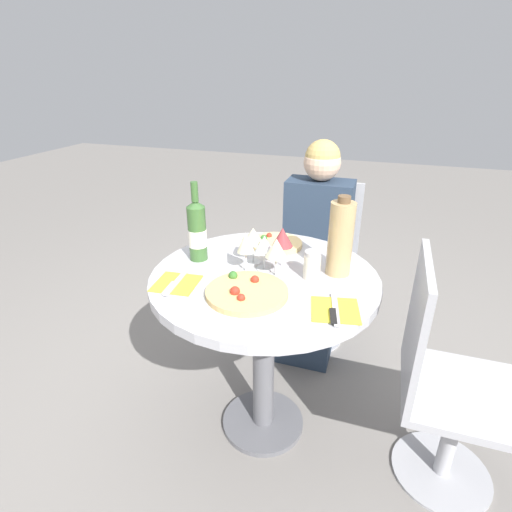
{
  "coord_description": "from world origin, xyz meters",
  "views": [
    {
      "loc": [
        0.39,
        -1.26,
        1.46
      ],
      "look_at": [
        -0.01,
        -0.06,
        0.86
      ],
      "focal_mm": 28.0,
      "sensor_mm": 36.0,
      "label": 1
    }
  ],
  "objects_px": {
    "seated_diner": "(313,263)",
    "tall_carafe": "(341,238)",
    "chair_empty_side": "(442,386)",
    "pizza_large": "(246,292)",
    "dining_table": "(264,307)",
    "wine_bottle": "(197,231)",
    "chair_behind_diner": "(317,267)"
  },
  "relations": [
    {
      "from": "tall_carafe",
      "to": "dining_table",
      "type": "bearing_deg",
      "value": -158.85
    },
    {
      "from": "chair_behind_diner",
      "to": "tall_carafe",
      "type": "distance_m",
      "value": 0.86
    },
    {
      "from": "pizza_large",
      "to": "wine_bottle",
      "type": "xyz_separation_m",
      "value": [
        -0.28,
        0.21,
        0.11
      ]
    },
    {
      "from": "dining_table",
      "to": "pizza_large",
      "type": "xyz_separation_m",
      "value": [
        -0.01,
        -0.16,
        0.15
      ]
    },
    {
      "from": "seated_diner",
      "to": "dining_table",
      "type": "bearing_deg",
      "value": 83.59
    },
    {
      "from": "chair_behind_diner",
      "to": "chair_empty_side",
      "type": "height_order",
      "value": "same"
    },
    {
      "from": "chair_empty_side",
      "to": "dining_table",
      "type": "bearing_deg",
      "value": -90.8
    },
    {
      "from": "seated_diner",
      "to": "pizza_large",
      "type": "relative_size",
      "value": 4.1
    },
    {
      "from": "seated_diner",
      "to": "tall_carafe",
      "type": "relative_size",
      "value": 3.86
    },
    {
      "from": "chair_empty_side",
      "to": "tall_carafe",
      "type": "xyz_separation_m",
      "value": [
        -0.42,
        0.11,
        0.48
      ]
    },
    {
      "from": "seated_diner",
      "to": "wine_bottle",
      "type": "relative_size",
      "value": 3.64
    },
    {
      "from": "chair_behind_diner",
      "to": "seated_diner",
      "type": "relative_size",
      "value": 0.78
    },
    {
      "from": "chair_empty_side",
      "to": "tall_carafe",
      "type": "height_order",
      "value": "tall_carafe"
    },
    {
      "from": "chair_behind_diner",
      "to": "tall_carafe",
      "type": "height_order",
      "value": "tall_carafe"
    },
    {
      "from": "chair_behind_diner",
      "to": "chair_empty_side",
      "type": "distance_m",
      "value": 1.0
    },
    {
      "from": "chair_empty_side",
      "to": "wine_bottle",
      "type": "height_order",
      "value": "wine_bottle"
    },
    {
      "from": "chair_empty_side",
      "to": "pizza_large",
      "type": "distance_m",
      "value": 0.78
    },
    {
      "from": "wine_bottle",
      "to": "dining_table",
      "type": "bearing_deg",
      "value": -9.26
    },
    {
      "from": "pizza_large",
      "to": "dining_table",
      "type": "bearing_deg",
      "value": 84.93
    },
    {
      "from": "dining_table",
      "to": "chair_empty_side",
      "type": "relative_size",
      "value": 0.95
    },
    {
      "from": "dining_table",
      "to": "chair_empty_side",
      "type": "xyz_separation_m",
      "value": [
        0.67,
        -0.01,
        -0.19
      ]
    },
    {
      "from": "dining_table",
      "to": "pizza_large",
      "type": "distance_m",
      "value": 0.22
    },
    {
      "from": "dining_table",
      "to": "chair_behind_diner",
      "type": "distance_m",
      "value": 0.82
    },
    {
      "from": "wine_bottle",
      "to": "tall_carafe",
      "type": "height_order",
      "value": "wine_bottle"
    },
    {
      "from": "wine_bottle",
      "to": "tall_carafe",
      "type": "bearing_deg",
      "value": 5.37
    },
    {
      "from": "seated_diner",
      "to": "tall_carafe",
      "type": "bearing_deg",
      "value": 108.4
    },
    {
      "from": "chair_behind_diner",
      "to": "tall_carafe",
      "type": "xyz_separation_m",
      "value": [
        0.18,
        -0.69,
        0.48
      ]
    },
    {
      "from": "dining_table",
      "to": "chair_behind_diner",
      "type": "relative_size",
      "value": 0.95
    },
    {
      "from": "dining_table",
      "to": "pizza_large",
      "type": "bearing_deg",
      "value": -95.07
    },
    {
      "from": "wine_bottle",
      "to": "tall_carafe",
      "type": "distance_m",
      "value": 0.55
    },
    {
      "from": "dining_table",
      "to": "wine_bottle",
      "type": "height_order",
      "value": "wine_bottle"
    },
    {
      "from": "dining_table",
      "to": "chair_empty_side",
      "type": "height_order",
      "value": "chair_empty_side"
    }
  ]
}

